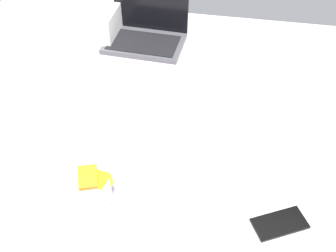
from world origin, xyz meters
The scene contains 5 objects.
bed_mattress centered at (0.00, 0.00, 9.00)cm, with size 180.00×140.00×18.00cm, color silver.
laptop centered at (-16.81, 40.30, 22.41)cm, with size 34.10×24.61×23.00cm.
snack_cup centered at (-10.27, -45.50, 24.35)cm, with size 9.07×9.37×14.67cm.
cell_phone centered at (37.72, -41.43, 18.40)cm, with size 6.80×14.00×0.80cm, color black.
pillow centered at (-55.89, 48.00, 24.50)cm, with size 52.00×36.00×13.00cm, color white.
Camera 1 is at (18.64, -96.74, 102.57)cm, focal length 39.09 mm.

